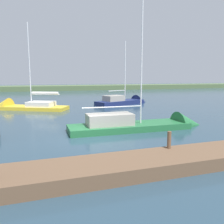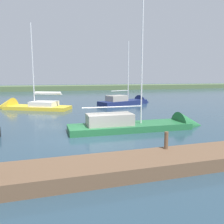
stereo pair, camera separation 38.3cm
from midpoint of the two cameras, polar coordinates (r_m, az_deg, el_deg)
ground_plane at (r=13.51m, az=-4.60°, el=-6.45°), size 200.00×200.00×0.00m
far_shoreline at (r=63.24m, az=-14.31°, el=5.18°), size 180.00×8.00×2.40m
dock_pier at (r=8.73m, az=2.71°, el=-13.24°), size 23.53×1.98×0.51m
mooring_post_near at (r=10.10m, az=14.17°, el=-6.73°), size 0.16×0.16×0.73m
sailboat_near_dock at (r=27.27m, az=-20.46°, el=0.96°), size 8.71×6.13×10.16m
sailboat_far_right at (r=16.12m, az=9.60°, el=-3.66°), size 9.62×2.32×9.79m
sailboat_far_left at (r=30.40m, az=4.73°, el=2.24°), size 8.24×4.87×8.90m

